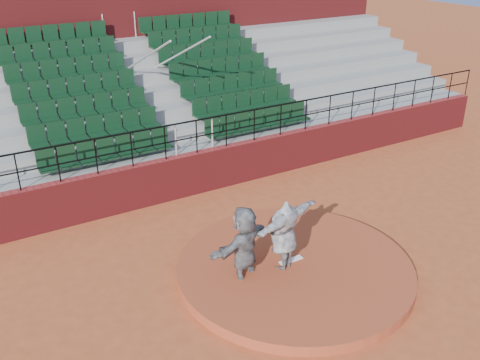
% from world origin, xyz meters
% --- Properties ---
extents(ground, '(90.00, 90.00, 0.00)m').
position_xyz_m(ground, '(0.00, 0.00, 0.00)').
color(ground, '#AE4E27').
rests_on(ground, ground).
extents(pitchers_mound, '(5.50, 5.50, 0.25)m').
position_xyz_m(pitchers_mound, '(0.00, 0.00, 0.12)').
color(pitchers_mound, '#A44324').
rests_on(pitchers_mound, ground).
extents(pitching_rubber, '(0.60, 0.15, 0.03)m').
position_xyz_m(pitching_rubber, '(0.00, 0.15, 0.27)').
color(pitching_rubber, white).
rests_on(pitching_rubber, pitchers_mound).
extents(boundary_wall, '(24.00, 0.30, 1.30)m').
position_xyz_m(boundary_wall, '(0.00, 5.00, 0.65)').
color(boundary_wall, maroon).
rests_on(boundary_wall, ground).
extents(wall_railing, '(24.04, 0.05, 1.03)m').
position_xyz_m(wall_railing, '(0.00, 5.00, 2.03)').
color(wall_railing, black).
rests_on(wall_railing, boundary_wall).
extents(seating_deck, '(24.00, 5.97, 4.63)m').
position_xyz_m(seating_deck, '(0.00, 8.64, 1.45)').
color(seating_deck, gray).
rests_on(seating_deck, ground).
extents(press_box_facade, '(24.00, 3.00, 7.10)m').
position_xyz_m(press_box_facade, '(0.00, 12.60, 3.55)').
color(press_box_facade, maroon).
rests_on(press_box_facade, ground).
extents(pitcher, '(2.18, 1.22, 1.71)m').
position_xyz_m(pitcher, '(-0.32, 0.04, 1.11)').
color(pitcher, black).
rests_on(pitcher, pitchers_mound).
extents(fielder, '(1.88, 1.15, 1.93)m').
position_xyz_m(fielder, '(-1.22, 0.27, 0.97)').
color(fielder, black).
rests_on(fielder, ground).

